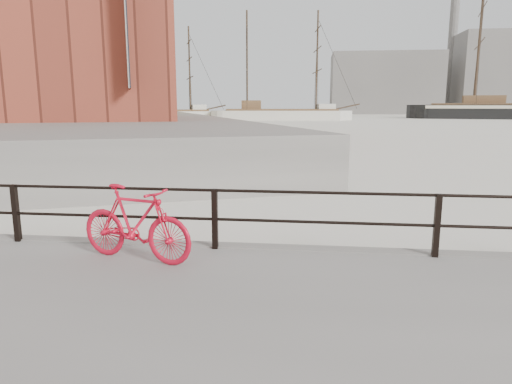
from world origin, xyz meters
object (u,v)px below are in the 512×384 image
(workboat_near, at_px, (56,140))
(workboat_far, at_px, (71,128))
(schooner_left, at_px, (163,120))
(schooner_mid, at_px, (281,120))
(bicycle, at_px, (135,223))

(workboat_near, height_order, workboat_far, same)
(schooner_left, height_order, workboat_far, schooner_left)
(schooner_mid, relative_size, schooner_left, 1.20)
(schooner_left, relative_size, workboat_far, 2.09)
(workboat_near, bearing_deg, workboat_far, 93.01)
(schooner_mid, bearing_deg, workboat_far, -132.50)
(bicycle, relative_size, schooner_left, 0.09)
(workboat_far, bearing_deg, schooner_left, 43.81)
(schooner_mid, bearing_deg, bicycle, -95.06)
(schooner_mid, relative_size, workboat_far, 2.51)
(schooner_mid, bearing_deg, workboat_near, -113.25)
(bicycle, bearing_deg, schooner_mid, 108.06)
(bicycle, distance_m, schooner_left, 79.12)
(workboat_near, bearing_deg, bicycle, -80.23)
(bicycle, bearing_deg, workboat_far, 135.70)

